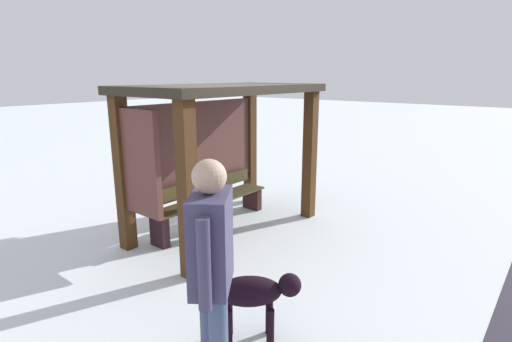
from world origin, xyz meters
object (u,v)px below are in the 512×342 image
object	(u,v)px
bus_shelter	(213,125)
bench_center_inside	(235,198)
person_walking	(212,261)
bench_left_inside	(181,215)
dog	(255,294)

from	to	relation	value
bus_shelter	bench_center_inside	xyz separation A→B (m)	(0.69, 0.20, -1.32)
person_walking	bus_shelter	bearing A→B (deg)	44.52
bench_left_inside	dog	xyz separation A→B (m)	(-1.14, -2.33, 0.11)
person_walking	dog	xyz separation A→B (m)	(0.65, 0.13, -0.62)
bench_left_inside	person_walking	xyz separation A→B (m)	(-1.79, -2.47, 0.73)
bench_center_inside	dog	xyz separation A→B (m)	(-2.35, -2.34, 0.15)
bus_shelter	bench_center_inside	distance (m)	1.51
bus_shelter	dog	bearing A→B (deg)	-127.78
bench_center_inside	person_walking	bearing A→B (deg)	-140.54
person_walking	dog	size ratio (longest dim) A/B	2.42
bench_left_inside	dog	distance (m)	2.60
bench_left_inside	person_walking	bearing A→B (deg)	-126.03
dog	person_walking	bearing A→B (deg)	-168.39
bus_shelter	bench_left_inside	distance (m)	1.40
person_walking	dog	bearing A→B (deg)	11.61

